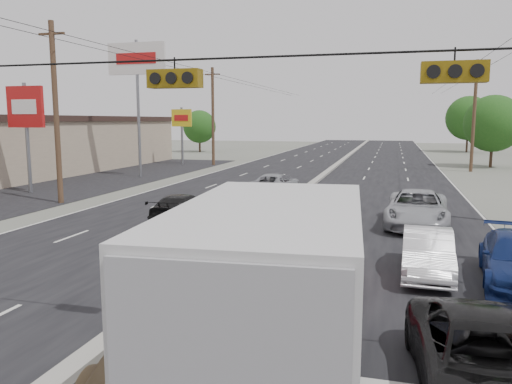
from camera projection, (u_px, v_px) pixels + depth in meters
ground at (117, 339)px, 10.70m from camera, size 200.00×200.00×0.00m
road_surface at (319, 180)px, 39.33m from camera, size 20.00×160.00×0.02m
center_median at (319, 179)px, 39.32m from camera, size 0.50×160.00×0.20m
parking_lot at (93, 180)px, 39.02m from camera, size 10.00×42.00×0.02m
utility_pole_left_b at (56, 112)px, 27.57m from camera, size 1.60×0.30×10.00m
utility_pole_left_c at (213, 116)px, 51.43m from camera, size 1.60×0.30×10.00m
utility_pole_right_c at (474, 115)px, 44.87m from camera, size 1.60×0.30×10.00m
traffic_signals at (170, 77)px, 9.55m from camera, size 25.00×0.30×0.54m
pole_sign_mid at (26, 113)px, 31.61m from camera, size 2.60×0.25×7.00m
pole_sign_billboard at (137, 67)px, 39.96m from camera, size 5.00×0.25×11.00m
pole_sign_far at (182, 123)px, 52.44m from camera, size 2.20×0.25×6.00m
tree_left_far at (200, 127)px, 73.20m from camera, size 4.80×4.80×6.12m
tree_right_mid at (493, 124)px, 49.09m from camera, size 5.60×5.60×7.14m
tree_right_far at (468, 118)px, 72.60m from camera, size 6.40×6.40×8.16m
box_truck at (276, 306)px, 7.77m from camera, size 2.91×7.06×3.50m
tan_sedan at (192, 330)px, 9.17m from camera, size 2.84×5.92×1.66m
red_sedan at (295, 260)px, 14.24m from camera, size 1.72×4.40×1.43m
black_suv at (488, 364)px, 8.20m from camera, size 2.60×5.11×1.38m
queue_car_a at (295, 221)px, 19.93m from camera, size 1.82×4.00×1.33m
queue_car_b at (427, 253)px, 15.05m from camera, size 1.57×4.17×1.36m
queue_car_c at (417, 209)px, 21.99m from camera, size 2.91×5.78×1.57m
oncoming_near at (182, 208)px, 23.05m from camera, size 1.87×4.44×1.28m
oncoming_far at (275, 185)px, 30.80m from camera, size 2.56×5.14×1.40m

